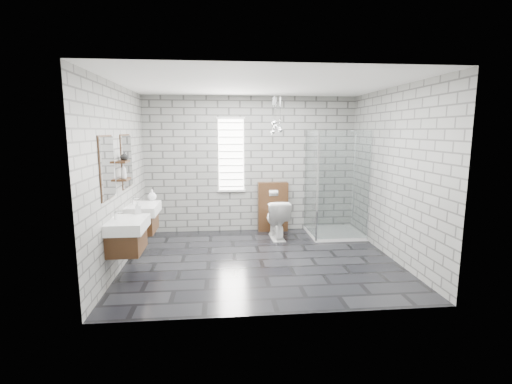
{
  "coord_description": "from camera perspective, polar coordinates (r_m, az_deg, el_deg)",
  "views": [
    {
      "loc": [
        -0.61,
        -5.6,
        2.03
      ],
      "look_at": [
        -0.04,
        0.35,
        1.03
      ],
      "focal_mm": 26.0,
      "sensor_mm": 36.0,
      "label": 1
    }
  ],
  "objects": [
    {
      "name": "vase",
      "position": [
        5.8,
        -19.6,
        5.23
      ],
      "size": [
        0.16,
        0.16,
        0.12
      ],
      "primitive_type": "imported",
      "rotation": [
        0.0,
        0.0,
        -0.43
      ],
      "color": "#B2B2B2",
      "rests_on": "shelf_upper"
    },
    {
      "name": "vanity_right",
      "position": [
        6.27,
        -17.31,
        -2.7
      ],
      "size": [
        0.47,
        0.7,
        1.57
      ],
      "color": "#452915",
      "rests_on": "wall_left"
    },
    {
      "name": "wall_back",
      "position": [
        7.47,
        -0.77,
        4.23
      ],
      "size": [
        4.2,
        0.02,
        2.7
      ],
      "primitive_type": "cube",
      "color": "gray",
      "rests_on": "floor"
    },
    {
      "name": "floor",
      "position": [
        5.99,
        0.72,
        -10.44
      ],
      "size": [
        4.2,
        3.6,
        0.02
      ],
      "primitive_type": "cube",
      "color": "black",
      "rests_on": "ground"
    },
    {
      "name": "toilet",
      "position": [
        7.05,
        3.2,
        -4.18
      ],
      "size": [
        0.44,
        0.74,
        0.74
      ],
      "primitive_type": "imported",
      "rotation": [
        0.0,
        0.0,
        3.18
      ],
      "color": "white",
      "rests_on": "floor"
    },
    {
      "name": "flush_plate",
      "position": [
        7.38,
        2.73,
        -0.15
      ],
      "size": [
        0.18,
        0.01,
        0.12
      ],
      "primitive_type": "cube",
      "color": "silver",
      "rests_on": "cistern_panel"
    },
    {
      "name": "shower_enclosure",
      "position": [
        7.27,
        11.56,
        -2.86
      ],
      "size": [
        1.0,
        1.0,
        2.03
      ],
      "color": "white",
      "rests_on": "floor"
    },
    {
      "name": "wall_left",
      "position": [
        5.84,
        -20.32,
        2.19
      ],
      "size": [
        0.02,
        3.6,
        2.7
      ],
      "primitive_type": "cube",
      "color": "gray",
      "rests_on": "floor"
    },
    {
      "name": "shelf_upper",
      "position": [
        5.75,
        -19.81,
        4.42
      ],
      "size": [
        0.14,
        0.3,
        0.03
      ],
      "primitive_type": "cube",
      "color": "#452915",
      "rests_on": "wall_left"
    },
    {
      "name": "ceiling",
      "position": [
        5.68,
        0.78,
        16.34
      ],
      "size": [
        4.2,
        3.6,
        0.02
      ],
      "primitive_type": "cube",
      "color": "white",
      "rests_on": "wall_back"
    },
    {
      "name": "cistern_panel",
      "position": [
        7.53,
        2.6,
        -2.27
      ],
      "size": [
        0.6,
        0.2,
        1.0
      ],
      "primitive_type": "cube",
      "color": "#452915",
      "rests_on": "floor"
    },
    {
      "name": "window",
      "position": [
        7.4,
        -3.85,
        5.72
      ],
      "size": [
        0.56,
        0.05,
        1.48
      ],
      "color": "white",
      "rests_on": "wall_back"
    },
    {
      "name": "soap_bottle_c",
      "position": [
        5.72,
        -19.72,
        3.02
      ],
      "size": [
        0.1,
        0.1,
        0.22
      ],
      "primitive_type": "imported",
      "rotation": [
        0.0,
        0.0,
        0.17
      ],
      "color": "#B2B2B2",
      "rests_on": "shelf_lower"
    },
    {
      "name": "wall_front",
      "position": [
        3.9,
        3.64,
        -0.58
      ],
      "size": [
        4.2,
        0.02,
        2.7
      ],
      "primitive_type": "cube",
      "color": "gray",
      "rests_on": "floor"
    },
    {
      "name": "pendant_cluster",
      "position": [
        7.05,
        3.17,
        9.89
      ],
      "size": [
        0.22,
        0.21,
        0.74
      ],
      "color": "silver",
      "rests_on": "ceiling"
    },
    {
      "name": "wall_right",
      "position": [
        6.27,
        20.33,
        2.64
      ],
      "size": [
        0.02,
        3.6,
        2.7
      ],
      "primitive_type": "cube",
      "color": "gray",
      "rests_on": "floor"
    },
    {
      "name": "soap_bottle_b",
      "position": [
        6.58,
        -15.71,
        -0.41
      ],
      "size": [
        0.16,
        0.16,
        0.19
      ],
      "primitive_type": "imported",
      "rotation": [
        0.0,
        0.0,
        0.1
      ],
      "color": "#B2B2B2",
      "rests_on": "vanity_right"
    },
    {
      "name": "soap_bottle_a",
      "position": [
        5.56,
        -17.73,
        -2.28
      ],
      "size": [
        0.1,
        0.1,
        0.18
      ],
      "primitive_type": "imported",
      "rotation": [
        0.0,
        0.0,
        0.21
      ],
      "color": "#B2B2B2",
      "rests_on": "vanity_left"
    },
    {
      "name": "vanity_left",
      "position": [
        5.3,
        -19.53,
        -5.0
      ],
      "size": [
        0.47,
        0.7,
        1.57
      ],
      "color": "#452915",
      "rests_on": "wall_left"
    },
    {
      "name": "shelf_lower",
      "position": [
        5.77,
        -19.66,
        1.85
      ],
      "size": [
        0.14,
        0.3,
        0.03
      ],
      "primitive_type": "cube",
      "color": "#452915",
      "rests_on": "wall_left"
    }
  ]
}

